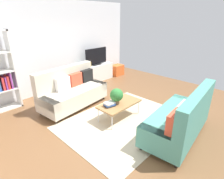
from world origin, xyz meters
The scene contains 16 objects.
ground_plane centered at (0.00, 0.00, 0.00)m, with size 7.68×7.68×0.00m, color brown.
wall_far centered at (0.00, 2.80, 1.45)m, with size 6.40×0.12×2.90m, color silver.
area_rug centered at (-0.06, -0.32, 0.01)m, with size 2.90×2.20×0.01m, color beige.
couch_beige centered at (-0.41, 1.30, 0.45)m, with size 1.98×1.04×1.10m.
couch_green centered at (0.28, -1.55, 0.45)m, with size 1.97×1.02×1.10m.
coffee_table centered at (-0.01, -0.12, 0.39)m, with size 1.10×0.56×0.42m.
tv_console centered at (1.52, 2.46, 0.32)m, with size 1.40×0.44×0.64m, color silver.
tv centered at (1.52, 2.44, 0.95)m, with size 1.00×0.20×0.64m.
storage_trunk centered at (2.62, 2.36, 0.22)m, with size 0.52×0.40×0.44m, color orange.
potted_plant centered at (-0.09, -0.10, 0.64)m, with size 0.32×0.32×0.39m.
table_book_0 centered at (-0.30, -0.06, 0.43)m, with size 0.24×0.18×0.03m, color #262626.
table_book_1 centered at (-0.30, -0.06, 0.47)m, with size 0.24×0.18×0.04m, color #3359B2.
table_book_2 centered at (-0.30, -0.06, 0.51)m, with size 0.24×0.18×0.04m, color silver.
vase_0 centered at (0.94, 2.51, 0.72)m, with size 0.11×0.11×0.16m, color #33B29E.
bottle_0 centered at (1.10, 2.42, 0.74)m, with size 0.05×0.05×0.20m, color #3F8C4C.
bottle_1 centered at (1.20, 2.42, 0.73)m, with size 0.05×0.05×0.17m, color gold.
Camera 1 is at (-3.00, -2.74, 2.40)m, focal length 28.92 mm.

